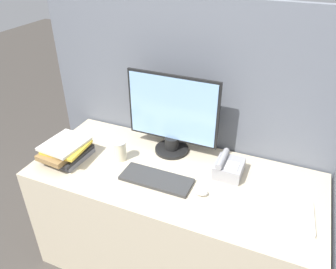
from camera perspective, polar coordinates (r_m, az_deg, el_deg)
The scene contains 9 objects.
cubicle_panel_rear at distance 2.16m, azimuth 4.97°, elevation 0.51°, with size 2.07×0.04×1.67m.
desk at distance 2.16m, azimuth 0.90°, elevation -14.92°, with size 1.67×0.71×0.77m.
monitor at distance 1.96m, azimuth 0.73°, elevation 3.01°, with size 0.57×0.21×0.51m.
keyboard at distance 1.84m, azimuth -2.04°, elevation -7.79°, with size 0.40×0.15×0.02m.
mouse at distance 1.76m, azimuth 5.77°, elevation -9.91°, with size 0.07×0.05×0.04m.
coffee_cup at distance 2.00m, azimuth -8.31°, elevation -2.77°, with size 0.07×0.07×0.13m.
book_stack at distance 2.07m, azimuth -17.26°, elevation -2.68°, with size 0.26×0.31×0.12m.
desk_telephone at distance 1.90m, azimuth 10.46°, elevation -5.68°, with size 0.15×0.18×0.11m.
paper_pile at distance 1.75m, azimuth 20.26°, elevation -12.85°, with size 0.25×0.25×0.02m.
Camera 1 is at (0.55, -1.02, 1.95)m, focal length 35.00 mm.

